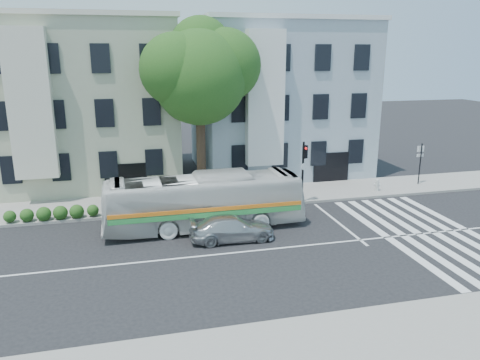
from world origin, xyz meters
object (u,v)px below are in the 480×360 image
object	(u,v)px
bus	(204,202)
traffic_signal	(304,165)
sedan	(232,228)
fire_hydrant	(377,185)

from	to	relation	value
bus	traffic_signal	size ratio (longest dim) A/B	2.71
traffic_signal	bus	bearing A→B (deg)	177.62
bus	sedan	bearing A→B (deg)	-152.91
sedan	traffic_signal	world-z (taller)	traffic_signal
bus	traffic_signal	distance (m)	6.96
sedan	fire_hydrant	xyz separation A→B (m)	(11.04, 5.55, -0.06)
traffic_signal	fire_hydrant	size ratio (longest dim) A/B	4.90
bus	fire_hydrant	size ratio (longest dim) A/B	13.30
fire_hydrant	traffic_signal	bearing A→B (deg)	-168.57
fire_hydrant	sedan	bearing A→B (deg)	-153.32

